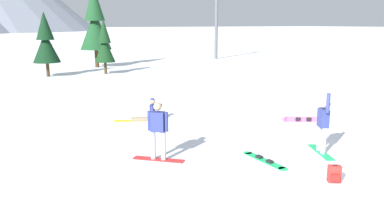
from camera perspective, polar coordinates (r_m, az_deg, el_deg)
name	(u,v)px	position (r m, az deg, el deg)	size (l,w,h in m)	color
ground_plane	(310,160)	(12.08, 17.09, -7.46)	(800.00, 800.00, 0.00)	white
snowboarder_foreground	(323,125)	(12.64, 18.89, -2.35)	(0.88, 1.52, 1.96)	#19B259
snowboarder_midground	(158,130)	(11.36, -5.08, -3.27)	(1.35, 1.26, 1.76)	red
snowboarder_background	(149,113)	(16.16, -6.49, -0.71)	(1.74, 1.08, 0.98)	gray
loose_snowboard_near_right	(303,119)	(16.49, 16.22, -1.62)	(1.56, 0.96, 0.25)	pink
loose_snowboard_far_spare	(264,160)	(11.71, 10.73, -7.64)	(0.34, 1.84, 0.09)	#19B259
backpack_red	(334,174)	(10.65, 20.43, -9.21)	(0.38, 0.37, 0.47)	red
pine_tree_short	(46,41)	(31.41, -20.97, 9.25)	(2.03, 2.03, 4.90)	#472D19
pine_tree_young	(104,44)	(31.78, -12.91, 9.24)	(1.63, 1.63, 4.36)	#472D19
pine_tree_slender	(95,23)	(36.88, -14.25, 12.19)	(2.82, 2.82, 7.44)	#472D19
ski_lift_tower	(216,14)	(44.66, 3.66, 13.74)	(2.86, 0.36, 8.77)	#595B60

